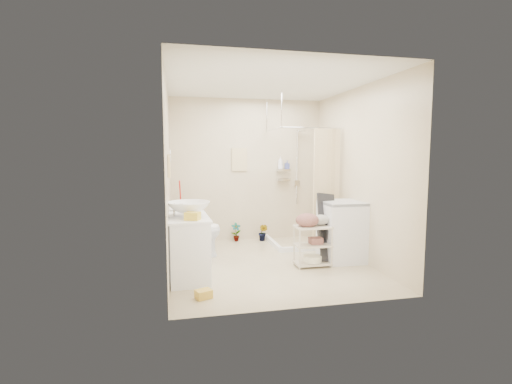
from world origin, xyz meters
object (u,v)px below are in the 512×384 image
toilet (194,230)px  washing_machine (342,231)px  laundry_rack (313,242)px  vanity (188,247)px

toilet → washing_machine: (2.18, -0.66, 0.03)m
toilet → washing_machine: washing_machine is taller
toilet → laundry_rack: size_ratio=1.19×
vanity → laundry_rack: vanity is taller
vanity → laundry_rack: (1.76, 0.14, -0.05)m
toilet → washing_machine: bearing=-112.1°
vanity → washing_machine: bearing=5.8°
vanity → toilet: bearing=80.8°
washing_machine → laundry_rack: bearing=-159.4°
vanity → laundry_rack: bearing=2.3°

